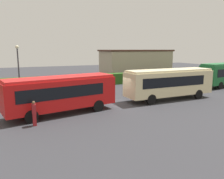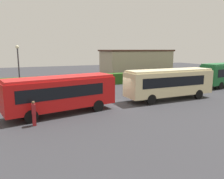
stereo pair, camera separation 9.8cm
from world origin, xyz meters
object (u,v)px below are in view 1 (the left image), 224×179
bus_cream (169,82)px  person_left (34,113)px  person_center (197,81)px  traffic_cone (199,89)px  bus_red (62,92)px  lamppost (18,66)px

bus_cream → person_left: (-13.85, -3.04, -0.91)m
person_center → traffic_cone: person_center is taller
bus_cream → traffic_cone: size_ratio=16.54×
bus_cream → traffic_cone: 6.85m
bus_red → person_left: bearing=-147.2°
bus_red → person_left: 3.38m
traffic_cone → person_center: bearing=50.3°
bus_red → person_center: 20.81m
bus_cream → traffic_cone: bus_cream is taller
traffic_cone → person_left: bearing=-165.8°
person_center → lamppost: lamppost is taller
bus_cream → traffic_cone: (6.34, 2.07, -1.54)m
bus_red → lamppost: 8.50m
bus_cream → person_left: 14.21m
person_left → person_center: (22.43, 7.80, -0.00)m
person_left → traffic_cone: person_left is taller
bus_red → lamppost: (-2.95, 7.78, 1.75)m
person_center → traffic_cone: 3.54m
person_left → person_center: bearing=19.2°
bus_red → lamppost: size_ratio=1.64×
person_left → traffic_cone: bearing=14.2°
bus_red → person_left: (-2.38, -2.24, -0.85)m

